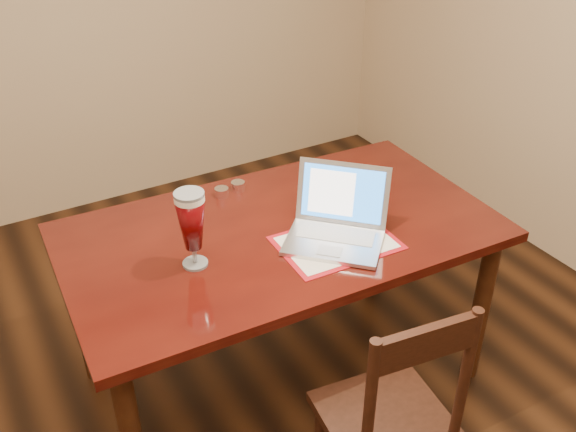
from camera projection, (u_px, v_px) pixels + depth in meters
room_shell at (233, 34)px, 1.48m from camera, size 4.51×5.01×2.71m
dining_table at (280, 247)px, 2.59m from camera, size 1.75×1.03×1.10m
dining_chair at (391, 419)px, 2.16m from camera, size 0.46×0.45×0.98m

